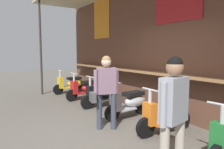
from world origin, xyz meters
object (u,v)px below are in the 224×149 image
object	(u,v)px
shopper_passing	(174,107)
scooter_yellow	(72,84)
scooter_silver	(130,102)
scooter_red	(86,88)
scooter_orange	(168,114)
shopper_with_handbag	(106,86)
scooter_black	(104,94)

from	to	relation	value
shopper_passing	scooter_yellow	bearing A→B (deg)	-22.83
scooter_yellow	scooter_silver	distance (m)	3.88
scooter_red	scooter_orange	xyz separation A→B (m)	(3.80, -0.00, 0.00)
shopper_with_handbag	shopper_passing	xyz separation A→B (m)	(2.10, -0.29, 0.04)
scooter_red	scooter_black	distance (m)	1.23
scooter_red	scooter_silver	world-z (taller)	same
scooter_black	shopper_with_handbag	xyz separation A→B (m)	(1.71, -0.99, 0.57)
scooter_red	scooter_yellow	bearing A→B (deg)	-94.06
scooter_red	shopper_with_handbag	bearing A→B (deg)	67.35
shopper_with_handbag	scooter_black	bearing A→B (deg)	165.04
scooter_orange	shopper_passing	world-z (taller)	shopper_passing
scooter_yellow	scooter_red	distance (m)	1.36
scooter_black	scooter_silver	bearing A→B (deg)	89.75
scooter_yellow	scooter_silver	xyz separation A→B (m)	(3.88, -0.00, 0.00)
shopper_passing	scooter_silver	bearing A→B (deg)	-38.51
scooter_silver	shopper_with_handbag	distance (m)	1.21
scooter_red	shopper_passing	xyz separation A→B (m)	(5.03, -1.27, 0.61)
scooter_black	shopper_with_handbag	bearing A→B (deg)	59.74
scooter_black	scooter_silver	distance (m)	1.30
scooter_black	scooter_orange	size ratio (longest dim) A/B	1.00
scooter_black	shopper_passing	xyz separation A→B (m)	(3.80, -1.27, 0.61)
scooter_black	scooter_orange	distance (m)	2.58
scooter_red	scooter_orange	world-z (taller)	same
scooter_silver	scooter_orange	world-z (taller)	same
shopper_with_handbag	shopper_passing	bearing A→B (deg)	7.26
scooter_black	scooter_silver	xyz separation A→B (m)	(1.30, -0.00, 0.00)
scooter_red	scooter_black	world-z (taller)	same
shopper_with_handbag	scooter_silver	bearing A→B (deg)	127.59
scooter_silver	shopper_with_handbag	xyz separation A→B (m)	(0.41, -0.99, 0.57)
scooter_black	shopper_with_handbag	size ratio (longest dim) A/B	0.88
shopper_with_handbag	scooter_red	bearing A→B (deg)	176.47
scooter_red	scooter_black	bearing A→B (deg)	85.94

